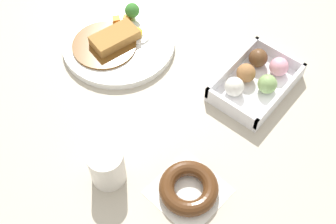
{
  "coord_description": "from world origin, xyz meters",
  "views": [
    {
      "loc": [
        0.41,
        0.4,
        0.81
      ],
      "look_at": [
        -0.0,
        0.06,
        0.03
      ],
      "focal_mm": 48.38,
      "sensor_mm": 36.0,
      "label": 1
    }
  ],
  "objects": [
    {
      "name": "ground_plane",
      "position": [
        0.0,
        0.0,
        0.0
      ],
      "size": [
        1.6,
        1.6,
        0.0
      ],
      "primitive_type": "plane",
      "color": "#B2A893"
    },
    {
      "name": "chocolate_ring_donut",
      "position": [
        0.1,
        0.2,
        0.02
      ],
      "size": [
        0.14,
        0.14,
        0.03
      ],
      "color": "white",
      "rests_on": "ground_plane"
    },
    {
      "name": "donut_box",
      "position": [
        -0.2,
        0.16,
        0.02
      ],
      "size": [
        0.2,
        0.13,
        0.05
      ],
      "color": "white",
      "rests_on": "ground_plane"
    },
    {
      "name": "curry_plate",
      "position": [
        -0.09,
        -0.17,
        0.01
      ],
      "size": [
        0.27,
        0.27,
        0.07
      ],
      "color": "white",
      "rests_on": "ground_plane"
    },
    {
      "name": "coffee_mug",
      "position": [
        0.17,
        0.06,
        0.04
      ],
      "size": [
        0.07,
        0.07,
        0.09
      ],
      "primitive_type": "cylinder",
      "color": "silver",
      "rests_on": "ground_plane"
    }
  ]
}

